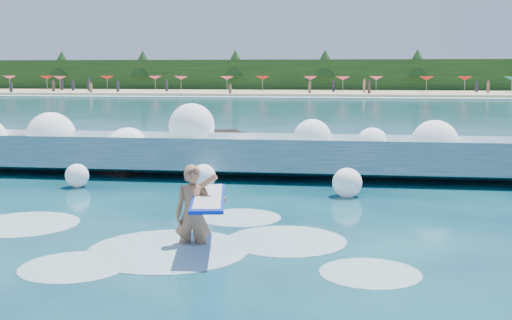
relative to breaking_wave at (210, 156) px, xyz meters
name	(u,v)px	position (x,y,z in m)	size (l,w,h in m)	color
ground	(170,229)	(0.72, -7.16, -0.57)	(200.00, 200.00, 0.00)	#082A42
beach	(322,93)	(0.72, 70.84, -0.37)	(140.00, 20.00, 0.40)	tan
wet_band	(318,97)	(0.72, 59.84, -0.53)	(140.00, 5.00, 0.08)	silver
treeline	(325,76)	(0.72, 80.84, 1.93)	(140.00, 4.00, 5.00)	black
breaking_wave	(210,156)	(0.00, 0.00, 0.00)	(19.00, 2.92, 1.64)	#346A82
rock_cluster	(120,155)	(-3.26, 0.83, -0.12)	(8.27, 3.45, 1.43)	black
surfer_with_board	(197,211)	(1.58, -8.40, 0.11)	(1.16, 3.01, 1.86)	#9C6748
wave_spray	(188,141)	(-0.66, -0.15, 0.47)	(15.38, 4.63, 2.29)	white
surf_foam	(171,242)	(0.99, -8.10, -0.57)	(9.26, 5.81, 0.15)	silver
beach_umbrellas	(322,78)	(0.57, 72.70, 1.68)	(110.97, 6.82, 0.50)	red
beachgoers	(317,87)	(0.18, 68.37, 0.53)	(91.86, 14.06, 1.92)	#3F332D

